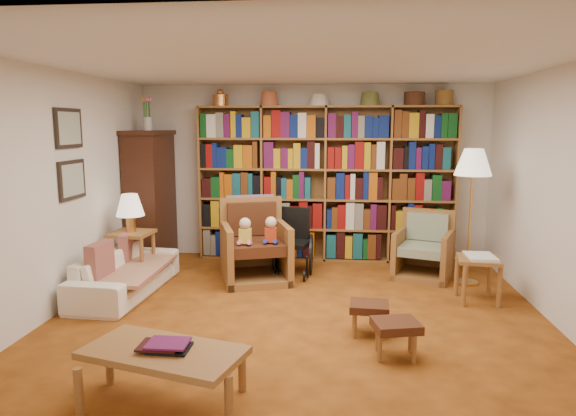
# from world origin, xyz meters

# --- Properties ---
(floor) EXTENTS (5.00, 5.00, 0.00)m
(floor) POSITION_xyz_m (0.00, 0.00, 0.00)
(floor) COLOR #9F5218
(floor) RESTS_ON ground
(ceiling) EXTENTS (5.00, 5.00, 0.00)m
(ceiling) POSITION_xyz_m (0.00, 0.00, 2.50)
(ceiling) COLOR silver
(ceiling) RESTS_ON wall_back
(wall_back) EXTENTS (5.00, 0.00, 5.00)m
(wall_back) POSITION_xyz_m (0.00, 2.50, 1.25)
(wall_back) COLOR silver
(wall_back) RESTS_ON floor
(wall_front) EXTENTS (5.00, 0.00, 5.00)m
(wall_front) POSITION_xyz_m (0.00, -2.50, 1.25)
(wall_front) COLOR silver
(wall_front) RESTS_ON floor
(wall_left) EXTENTS (0.00, 5.00, 5.00)m
(wall_left) POSITION_xyz_m (-2.50, 0.00, 1.25)
(wall_left) COLOR silver
(wall_left) RESTS_ON floor
(wall_right) EXTENTS (0.00, 5.00, 5.00)m
(wall_right) POSITION_xyz_m (2.50, 0.00, 1.25)
(wall_right) COLOR silver
(wall_right) RESTS_ON floor
(bookshelf) EXTENTS (3.60, 0.30, 2.42)m
(bookshelf) POSITION_xyz_m (0.20, 2.33, 1.17)
(bookshelf) COLOR olive
(bookshelf) RESTS_ON floor
(curio_cabinet) EXTENTS (0.50, 0.95, 2.40)m
(curio_cabinet) POSITION_xyz_m (-2.25, 2.00, 0.95)
(curio_cabinet) COLOR #3A1C10
(curio_cabinet) RESTS_ON floor
(framed_pictures) EXTENTS (0.03, 0.52, 0.97)m
(framed_pictures) POSITION_xyz_m (-2.48, 0.30, 1.62)
(framed_pictures) COLOR black
(framed_pictures) RESTS_ON wall_left
(sofa) EXTENTS (1.72, 0.75, 0.49)m
(sofa) POSITION_xyz_m (-2.05, 0.57, 0.25)
(sofa) COLOR white
(sofa) RESTS_ON floor
(sofa_throw) EXTENTS (0.72, 1.33, 0.04)m
(sofa_throw) POSITION_xyz_m (-2.00, 0.57, 0.30)
(sofa_throw) COLOR beige
(sofa_throw) RESTS_ON sofa
(cushion_left) EXTENTS (0.18, 0.38, 0.36)m
(cushion_left) POSITION_xyz_m (-2.18, 0.92, 0.45)
(cushion_left) COLOR maroon
(cushion_left) RESTS_ON sofa
(cushion_right) EXTENTS (0.15, 0.42, 0.41)m
(cushion_right) POSITION_xyz_m (-2.18, 0.22, 0.45)
(cushion_right) COLOR maroon
(cushion_right) RESTS_ON sofa
(side_table_lamp) EXTENTS (0.51, 0.51, 0.63)m
(side_table_lamp) POSITION_xyz_m (-2.15, 1.02, 0.49)
(side_table_lamp) COLOR olive
(side_table_lamp) RESTS_ON floor
(table_lamp) EXTENTS (0.34, 0.34, 0.47)m
(table_lamp) POSITION_xyz_m (-2.15, 1.02, 0.95)
(table_lamp) COLOR gold
(table_lamp) RESTS_ON side_table_lamp
(armchair_leather) EXTENTS (1.07, 1.07, 1.03)m
(armchair_leather) POSITION_xyz_m (-0.63, 1.32, 0.42)
(armchair_leather) COLOR olive
(armchair_leather) RESTS_ON floor
(armchair_sage) EXTENTS (0.91, 0.91, 0.84)m
(armchair_sage) POSITION_xyz_m (1.47, 1.64, 0.32)
(armchair_sage) COLOR olive
(armchair_sage) RESTS_ON floor
(wheelchair) EXTENTS (0.51, 0.69, 0.86)m
(wheelchair) POSITION_xyz_m (-0.19, 1.57, 0.39)
(wheelchair) COLOR black
(wheelchair) RESTS_ON floor
(floor_lamp) EXTENTS (0.44, 0.44, 1.66)m
(floor_lamp) POSITION_xyz_m (1.98, 1.34, 1.43)
(floor_lamp) COLOR gold
(floor_lamp) RESTS_ON floor
(side_table_papers) EXTENTS (0.49, 0.49, 0.53)m
(side_table_papers) POSITION_xyz_m (1.92, 0.67, 0.41)
(side_table_papers) COLOR olive
(side_table_papers) RESTS_ON floor
(footstool_a) EXTENTS (0.38, 0.33, 0.30)m
(footstool_a) POSITION_xyz_m (0.68, -0.35, 0.25)
(footstool_a) COLOR #462512
(footstool_a) RESTS_ON floor
(footstool_b) EXTENTS (0.43, 0.39, 0.32)m
(footstool_b) POSITION_xyz_m (0.88, -0.81, 0.26)
(footstool_b) COLOR #462512
(footstool_b) RESTS_ON floor
(coffee_table) EXTENTS (1.21, 0.83, 0.46)m
(coffee_table) POSITION_xyz_m (-0.81, -1.72, 0.36)
(coffee_table) COLOR olive
(coffee_table) RESTS_ON floor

